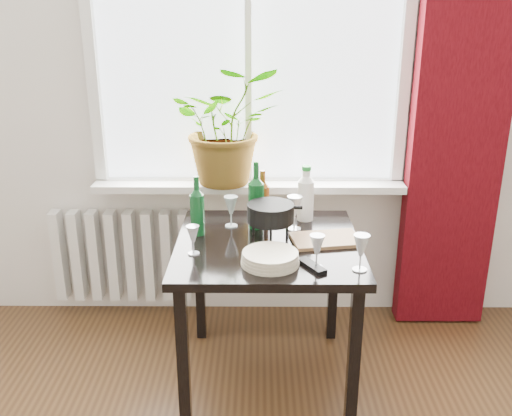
{
  "coord_description": "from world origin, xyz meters",
  "views": [
    {
      "loc": [
        0.06,
        -0.89,
        1.78
      ],
      "look_at": [
        0.04,
        1.55,
        0.91
      ],
      "focal_mm": 40.0,
      "sensor_mm": 36.0,
      "label": 1
    }
  ],
  "objects_px": {
    "bottle_amber": "(263,196)",
    "wine_bottle_left": "(197,205)",
    "wineglass_back_left": "(231,211)",
    "potted_plant": "(228,125)",
    "cutting_board": "(326,239)",
    "plate_stack": "(270,258)",
    "wineglass_front_left": "(193,240)",
    "wineglass_front_right": "(317,251)",
    "fondue_pot": "(270,221)",
    "tv_remote": "(312,266)",
    "cleaning_bottle": "(306,193)",
    "wineglass_back_center": "(294,213)",
    "table": "(268,260)",
    "wine_bottle_right": "(256,195)",
    "radiator": "(122,255)",
    "wineglass_far_right": "(361,252)"
  },
  "relations": [
    {
      "from": "radiator",
      "to": "wineglass_back_center",
      "type": "distance_m",
      "value": 1.18
    },
    {
      "from": "table",
      "to": "wineglass_back_left",
      "type": "distance_m",
      "value": 0.31
    },
    {
      "from": "wineglass_far_right",
      "to": "tv_remote",
      "type": "distance_m",
      "value": 0.21
    },
    {
      "from": "wineglass_back_center",
      "to": "wineglass_front_left",
      "type": "distance_m",
      "value": 0.55
    },
    {
      "from": "wineglass_front_left",
      "to": "wineglass_front_right",
      "type": "bearing_deg",
      "value": -14.45
    },
    {
      "from": "wineglass_back_center",
      "to": "tv_remote",
      "type": "distance_m",
      "value": 0.44
    },
    {
      "from": "fondue_pot",
      "to": "tv_remote",
      "type": "height_order",
      "value": "fondue_pot"
    },
    {
      "from": "cleaning_bottle",
      "to": "wineglass_back_center",
      "type": "xyz_separation_m",
      "value": [
        -0.06,
        -0.13,
        -0.06
      ]
    },
    {
      "from": "plate_stack",
      "to": "tv_remote",
      "type": "height_order",
      "value": "plate_stack"
    },
    {
      "from": "potted_plant",
      "to": "wineglass_back_left",
      "type": "bearing_deg",
      "value": -85.44
    },
    {
      "from": "plate_stack",
      "to": "fondue_pot",
      "type": "xyz_separation_m",
      "value": [
        0.01,
        0.28,
        0.06
      ]
    },
    {
      "from": "wineglass_back_center",
      "to": "tv_remote",
      "type": "height_order",
      "value": "wineglass_back_center"
    },
    {
      "from": "wineglass_back_left",
      "to": "cutting_board",
      "type": "height_order",
      "value": "wineglass_back_left"
    },
    {
      "from": "bottle_amber",
      "to": "cutting_board",
      "type": "xyz_separation_m",
      "value": [
        0.29,
        -0.23,
        -0.13
      ]
    },
    {
      "from": "wineglass_far_right",
      "to": "fondue_pot",
      "type": "height_order",
      "value": "fondue_pot"
    },
    {
      "from": "wineglass_far_right",
      "to": "tv_remote",
      "type": "xyz_separation_m",
      "value": [
        -0.2,
        0.02,
        -0.07
      ]
    },
    {
      "from": "wineglass_far_right",
      "to": "wineglass_back_left",
      "type": "distance_m",
      "value": 0.74
    },
    {
      "from": "fondue_pot",
      "to": "tv_remote",
      "type": "xyz_separation_m",
      "value": [
        0.17,
        -0.32,
        -0.08
      ]
    },
    {
      "from": "radiator",
      "to": "wineglass_back_center",
      "type": "xyz_separation_m",
      "value": [
        0.98,
        -0.47,
        0.45
      ]
    },
    {
      "from": "bottle_amber",
      "to": "tv_remote",
      "type": "xyz_separation_m",
      "value": [
        0.21,
        -0.51,
        -0.13
      ]
    },
    {
      "from": "cleaning_bottle",
      "to": "cutting_board",
      "type": "distance_m",
      "value": 0.32
    },
    {
      "from": "wine_bottle_right",
      "to": "plate_stack",
      "type": "height_order",
      "value": "wine_bottle_right"
    },
    {
      "from": "cleaning_bottle",
      "to": "cutting_board",
      "type": "xyz_separation_m",
      "value": [
        0.08,
        -0.28,
        -0.14
      ]
    },
    {
      "from": "bottle_amber",
      "to": "wineglass_back_center",
      "type": "relative_size",
      "value": 1.6
    },
    {
      "from": "wineglass_back_center",
      "to": "plate_stack",
      "type": "xyz_separation_m",
      "value": [
        -0.12,
        -0.39,
        -0.06
      ]
    },
    {
      "from": "bottle_amber",
      "to": "cleaning_bottle",
      "type": "distance_m",
      "value": 0.22
    },
    {
      "from": "bottle_amber",
      "to": "wine_bottle_left",
      "type": "bearing_deg",
      "value": -154.28
    },
    {
      "from": "wine_bottle_left",
      "to": "bottle_amber",
      "type": "height_order",
      "value": "wine_bottle_left"
    },
    {
      "from": "wine_bottle_left",
      "to": "wineglass_far_right",
      "type": "height_order",
      "value": "wine_bottle_left"
    },
    {
      "from": "wine_bottle_right",
      "to": "wineglass_far_right",
      "type": "bearing_deg",
      "value": -47.95
    },
    {
      "from": "tv_remote",
      "to": "wineglass_back_center",
      "type": "bearing_deg",
      "value": 67.3
    },
    {
      "from": "table",
      "to": "wineglass_front_left",
      "type": "distance_m",
      "value": 0.39
    },
    {
      "from": "wineglass_front_right",
      "to": "radiator",
      "type": "bearing_deg",
      "value": 139.17
    },
    {
      "from": "wineglass_front_left",
      "to": "wineglass_back_center",
      "type": "bearing_deg",
      "value": 32.69
    },
    {
      "from": "table",
      "to": "wineglass_far_right",
      "type": "distance_m",
      "value": 0.51
    },
    {
      "from": "radiator",
      "to": "wine_bottle_left",
      "type": "distance_m",
      "value": 0.9
    },
    {
      "from": "cutting_board",
      "to": "plate_stack",
      "type": "bearing_deg",
      "value": -136.72
    },
    {
      "from": "bottle_amber",
      "to": "wineglass_back_center",
      "type": "distance_m",
      "value": 0.18
    },
    {
      "from": "bottle_amber",
      "to": "wineglass_front_left",
      "type": "bearing_deg",
      "value": -128.63
    },
    {
      "from": "plate_stack",
      "to": "wineglass_back_center",
      "type": "bearing_deg",
      "value": 72.59
    },
    {
      "from": "potted_plant",
      "to": "cutting_board",
      "type": "height_order",
      "value": "potted_plant"
    },
    {
      "from": "potted_plant",
      "to": "plate_stack",
      "type": "height_order",
      "value": "potted_plant"
    },
    {
      "from": "table",
      "to": "wineglass_back_center",
      "type": "bearing_deg",
      "value": 50.08
    },
    {
      "from": "wineglass_back_left",
      "to": "wineglass_front_left",
      "type": "bearing_deg",
      "value": -114.3
    },
    {
      "from": "wineglass_front_right",
      "to": "wineglass_back_center",
      "type": "bearing_deg",
      "value": 99.03
    },
    {
      "from": "radiator",
      "to": "plate_stack",
      "type": "xyz_separation_m",
      "value": [
        0.86,
        -0.87,
        0.39
      ]
    },
    {
      "from": "radiator",
      "to": "table",
      "type": "height_order",
      "value": "table"
    },
    {
      "from": "table",
      "to": "wine_bottle_right",
      "type": "distance_m",
      "value": 0.32
    },
    {
      "from": "wineglass_back_left",
      "to": "potted_plant",
      "type": "bearing_deg",
      "value": 94.56
    },
    {
      "from": "wine_bottle_left",
      "to": "bottle_amber",
      "type": "relative_size",
      "value": 1.03
    }
  ]
}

